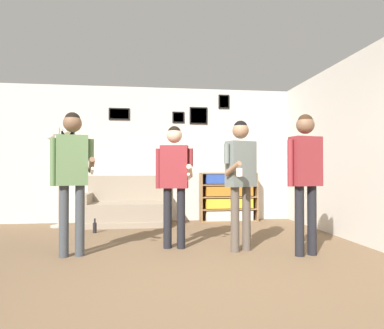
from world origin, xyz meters
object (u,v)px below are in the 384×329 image
(floor_lamp, at_px, (59,163))
(bottle_on_floor, at_px, (95,227))
(person_spectator_near_bookshelf, at_px, (305,168))
(drinking_cup, at_px, (227,170))
(person_player_foreground_left, at_px, (72,167))
(couch, at_px, (128,209))
(person_watcher_holding_cup, at_px, (241,171))
(person_player_foreground_center, at_px, (174,174))
(bookshelf, at_px, (228,197))

(floor_lamp, relative_size, bottle_on_floor, 7.64)
(bottle_on_floor, bearing_deg, person_spectator_near_bookshelf, -33.64)
(floor_lamp, relative_size, drinking_cup, 15.68)
(floor_lamp, distance_m, person_player_foreground_left, 2.30)
(couch, height_order, floor_lamp, floor_lamp)
(floor_lamp, distance_m, person_spectator_near_bookshelf, 4.31)
(person_player_foreground_left, distance_m, bottle_on_floor, 1.82)
(couch, bearing_deg, floor_lamp, -175.01)
(person_spectator_near_bookshelf, bearing_deg, bottle_on_floor, 146.36)
(person_player_foreground_left, relative_size, person_spectator_near_bookshelf, 1.01)
(floor_lamp, bearing_deg, person_watcher_holding_cup, -38.12)
(couch, bearing_deg, person_watcher_holding_cup, -55.74)
(floor_lamp, xyz_separation_m, bottle_on_floor, (0.74, -0.66, -1.06))
(person_player_foreground_center, bearing_deg, drinking_cup, 61.12)
(bottle_on_floor, bearing_deg, person_watcher_holding_cup, -36.58)
(couch, height_order, person_player_foreground_center, person_player_foreground_center)
(couch, distance_m, drinking_cup, 2.09)
(bookshelf, xyz_separation_m, drinking_cup, (-0.04, -0.00, 0.55))
(bottle_on_floor, bearing_deg, drinking_cup, 21.59)
(person_spectator_near_bookshelf, bearing_deg, person_watcher_holding_cup, 155.92)
(person_watcher_holding_cup, distance_m, drinking_cup, 2.51)
(floor_lamp, relative_size, person_player_foreground_center, 1.12)
(person_watcher_holding_cup, bearing_deg, bottle_on_floor, 143.42)
(person_player_foreground_center, bearing_deg, bookshelf, 60.34)
(person_player_foreground_center, xyz_separation_m, bottle_on_floor, (-1.21, 1.26, -0.90))
(bookshelf, relative_size, bottle_on_floor, 4.85)
(person_player_foreground_left, height_order, drinking_cup, person_player_foreground_left)
(person_player_foreground_center, xyz_separation_m, person_watcher_holding_cup, (0.83, -0.26, 0.04))
(bookshelf, distance_m, person_spectator_near_bookshelf, 2.88)
(bookshelf, bearing_deg, bottle_on_floor, -158.72)
(bottle_on_floor, bearing_deg, couch, 57.72)
(person_watcher_holding_cup, distance_m, person_spectator_near_bookshelf, 0.79)
(person_player_foreground_center, bearing_deg, person_watcher_holding_cup, -17.29)
(person_player_foreground_left, bearing_deg, couch, 77.16)
(person_watcher_holding_cup, relative_size, bottle_on_floor, 7.04)
(floor_lamp, bearing_deg, bookshelf, 5.35)
(bookshelf, bearing_deg, couch, -174.43)
(floor_lamp, bearing_deg, drinking_cup, 5.41)
(couch, bearing_deg, drinking_cup, 5.68)
(bookshelf, distance_m, person_watcher_holding_cup, 2.58)
(person_player_foreground_left, bearing_deg, floor_lamp, 107.68)
(person_spectator_near_bookshelf, bearing_deg, drinking_cup, 96.64)
(person_player_foreground_left, distance_m, person_player_foreground_center, 1.28)
(couch, distance_m, floor_lamp, 1.49)
(drinking_cup, bearing_deg, bookshelf, 0.38)
(floor_lamp, height_order, person_spectator_near_bookshelf, floor_lamp)
(floor_lamp, xyz_separation_m, person_watcher_holding_cup, (2.78, -2.18, -0.12))
(person_player_foreground_center, relative_size, person_spectator_near_bookshelf, 0.94)
(couch, relative_size, person_player_foreground_center, 0.98)
(floor_lamp, relative_size, person_watcher_holding_cup, 1.08)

